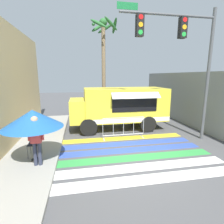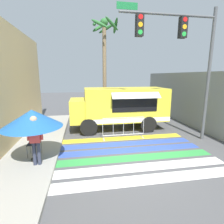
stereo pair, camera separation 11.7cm
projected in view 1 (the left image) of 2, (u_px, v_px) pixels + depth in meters
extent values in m
plane|color=#4C4C4F|center=(138.00, 159.00, 6.94)|extent=(60.00, 60.00, 0.00)
cube|color=gray|center=(202.00, 102.00, 10.37)|extent=(0.20, 16.00, 3.48)
cube|color=white|center=(152.00, 179.00, 5.60)|extent=(6.40, 0.56, 0.01)
cube|color=white|center=(144.00, 167.00, 6.33)|extent=(6.40, 0.56, 0.01)
cube|color=green|center=(137.00, 157.00, 7.07)|extent=(6.40, 0.56, 0.01)
cube|color=#334FB2|center=(132.00, 150.00, 7.80)|extent=(6.40, 0.56, 0.01)
cube|color=#334FB2|center=(127.00, 143.00, 8.53)|extent=(6.40, 0.56, 0.01)
cube|color=yellow|center=(123.00, 138.00, 9.26)|extent=(6.40, 0.56, 0.01)
cube|color=yellow|center=(125.00, 104.00, 10.76)|extent=(4.89, 2.21, 1.92)
cube|color=yellow|center=(85.00, 110.00, 10.38)|extent=(1.72, 2.04, 1.29)
cube|color=#1E232D|center=(71.00, 105.00, 10.17)|extent=(0.06, 1.77, 0.49)
cube|color=black|center=(135.00, 104.00, 9.70)|extent=(2.59, 0.03, 0.86)
cube|color=white|center=(136.00, 95.00, 9.40)|extent=(2.69, 0.43, 0.31)
cube|color=white|center=(130.00, 120.00, 9.84)|extent=(4.89, 0.01, 0.24)
cylinder|color=black|center=(89.00, 127.00, 9.58)|extent=(0.95, 0.22, 0.95)
cylinder|color=black|center=(87.00, 119.00, 11.54)|extent=(0.95, 0.22, 0.95)
cylinder|color=black|center=(148.00, 124.00, 10.20)|extent=(0.95, 0.22, 0.95)
cylinder|color=black|center=(137.00, 116.00, 12.16)|extent=(0.95, 0.22, 0.95)
cylinder|color=#515456|center=(208.00, 78.00, 8.60)|extent=(0.16, 0.16, 6.31)
cylinder|color=#515456|center=(169.00, 15.00, 7.65)|extent=(4.51, 0.11, 0.11)
cube|color=black|center=(183.00, 28.00, 7.84)|extent=(0.32, 0.28, 0.90)
cylinder|color=red|center=(185.00, 20.00, 7.65)|extent=(0.20, 0.02, 0.20)
cylinder|color=#F2A519|center=(184.00, 27.00, 7.71)|extent=(0.20, 0.02, 0.20)
cylinder|color=green|center=(184.00, 34.00, 7.77)|extent=(0.20, 0.02, 0.20)
cube|color=black|center=(140.00, 25.00, 7.48)|extent=(0.32, 0.28, 0.90)
cylinder|color=red|center=(141.00, 17.00, 7.28)|extent=(0.20, 0.02, 0.20)
cylinder|color=#F2A519|center=(141.00, 25.00, 7.35)|extent=(0.20, 0.02, 0.20)
cylinder|color=green|center=(141.00, 32.00, 7.41)|extent=(0.20, 0.02, 0.20)
cube|color=#197238|center=(127.00, 6.00, 7.24)|extent=(0.90, 0.02, 0.28)
cylinder|color=black|center=(37.00, 160.00, 6.52)|extent=(0.36, 0.36, 0.06)
cylinder|color=#B2B2B7|center=(34.00, 136.00, 6.33)|extent=(0.04, 0.04, 1.93)
cone|color=#1E59A5|center=(33.00, 119.00, 6.20)|extent=(2.11, 2.11, 0.64)
cylinder|color=#4C4C51|center=(28.00, 153.00, 6.60)|extent=(0.02, 0.02, 0.49)
cylinder|color=#4C4C51|center=(39.00, 152.00, 6.67)|extent=(0.02, 0.02, 0.49)
cylinder|color=#4C4C51|center=(31.00, 148.00, 7.01)|extent=(0.02, 0.02, 0.49)
cylinder|color=#4C4C51|center=(42.00, 148.00, 7.08)|extent=(0.02, 0.02, 0.49)
cube|color=black|center=(34.00, 144.00, 6.79)|extent=(0.45, 0.45, 0.03)
cube|color=black|center=(35.00, 136.00, 6.94)|extent=(0.45, 0.03, 0.47)
cylinder|color=#2D3347|center=(35.00, 154.00, 6.10)|extent=(0.13, 0.13, 0.84)
cylinder|color=#2D3347|center=(40.00, 154.00, 6.13)|extent=(0.13, 0.13, 0.84)
cube|color=#CC3F3F|center=(36.00, 133.00, 5.96)|extent=(0.34, 0.20, 0.68)
cylinder|color=#CC3F3F|center=(29.00, 133.00, 5.92)|extent=(0.09, 0.09, 0.57)
cylinder|color=#CC3F3F|center=(42.00, 132.00, 6.00)|extent=(0.09, 0.09, 0.57)
sphere|color=tan|center=(34.00, 120.00, 5.87)|extent=(0.23, 0.23, 0.23)
cylinder|color=#B7BABF|center=(124.00, 118.00, 9.03)|extent=(2.19, 0.04, 0.04)
cylinder|color=#B7BABF|center=(123.00, 135.00, 9.21)|extent=(2.19, 0.04, 0.04)
cylinder|color=#B7BABF|center=(103.00, 127.00, 8.93)|extent=(0.02, 0.02, 0.92)
cylinder|color=#B7BABF|center=(113.00, 127.00, 9.02)|extent=(0.02, 0.02, 0.92)
cylinder|color=#B7BABF|center=(124.00, 126.00, 9.12)|extent=(0.02, 0.02, 0.92)
cylinder|color=#B7BABF|center=(134.00, 126.00, 9.22)|extent=(0.02, 0.02, 0.92)
cylinder|color=#B7BABF|center=(143.00, 125.00, 9.32)|extent=(0.02, 0.02, 0.92)
cube|color=#B7BABF|center=(104.00, 139.00, 9.07)|extent=(0.06, 0.44, 0.03)
cube|color=#B7BABF|center=(142.00, 137.00, 9.44)|extent=(0.06, 0.44, 0.03)
cylinder|color=#7A664C|center=(104.00, 72.00, 13.86)|extent=(0.30, 0.30, 7.05)
sphere|color=#2D6B33|center=(103.00, 22.00, 13.11)|extent=(0.60, 0.60, 0.60)
ellipsoid|color=#2D6B33|center=(115.00, 26.00, 13.28)|extent=(0.30, 1.68, 0.95)
ellipsoid|color=#2D6B33|center=(106.00, 28.00, 13.85)|extent=(1.38, 0.77, 0.86)
ellipsoid|color=#2D6B33|center=(97.00, 28.00, 13.63)|extent=(1.18, 0.92, 0.90)
ellipsoid|color=#2D6B33|center=(93.00, 24.00, 13.04)|extent=(0.30, 1.51, 0.62)
ellipsoid|color=#2D6B33|center=(98.00, 23.00, 12.52)|extent=(1.28, 1.03, 0.88)
ellipsoid|color=#2D6B33|center=(111.00, 24.00, 12.68)|extent=(1.30, 1.15, 0.87)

